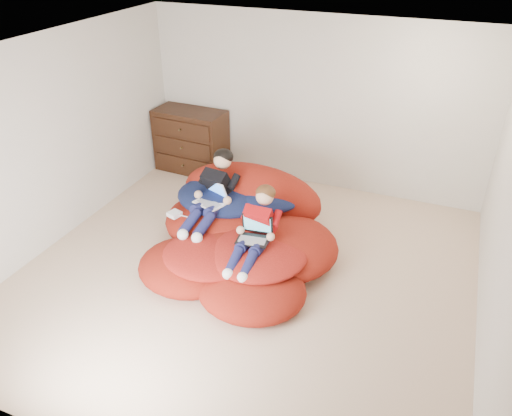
{
  "coord_description": "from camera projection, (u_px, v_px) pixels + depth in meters",
  "views": [
    {
      "loc": [
        1.85,
        -4.24,
        3.58
      ],
      "look_at": [
        -0.01,
        0.32,
        0.7
      ],
      "focal_mm": 35.0,
      "sensor_mm": 36.0,
      "label": 1
    }
  ],
  "objects": [
    {
      "name": "younger_boy",
      "position": [
        257.0,
        226.0,
        5.52
      ],
      "size": [
        0.3,
        1.03,
        0.7
      ],
      "color": "#AA0F11",
      "rests_on": "beanbag_pile"
    },
    {
      "name": "older_boy",
      "position": [
        214.0,
        189.0,
        6.09
      ],
      "size": [
        0.38,
        1.13,
        0.76
      ],
      "color": "black",
      "rests_on": "beanbag_pile"
    },
    {
      "name": "laptop_white",
      "position": [
        212.0,
        196.0,
        6.08
      ],
      "size": [
        0.42,
        0.45,
        0.25
      ],
      "color": "white",
      "rests_on": "older_boy"
    },
    {
      "name": "beanbag_pile",
      "position": [
        241.0,
        231.0,
        6.08
      ],
      "size": [
        2.32,
        2.44,
        0.89
      ],
      "color": "maroon",
      "rests_on": "ground"
    },
    {
      "name": "dresser",
      "position": [
        191.0,
        141.0,
        7.93
      ],
      "size": [
        1.14,
        0.65,
        0.99
      ],
      "color": "black",
      "rests_on": "ground"
    },
    {
      "name": "laptop_black",
      "position": [
        255.0,
        233.0,
        5.5
      ],
      "size": [
        0.38,
        0.33,
        0.26
      ],
      "color": "black",
      "rests_on": "younger_boy"
    },
    {
      "name": "cream_pillow",
      "position": [
        226.0,
        173.0,
        6.65
      ],
      "size": [
        0.39,
        0.25,
        0.25
      ],
      "primitive_type": "ellipsoid",
      "color": "white",
      "rests_on": "beanbag_pile"
    },
    {
      "name": "power_adapter",
      "position": [
        174.0,
        214.0,
        6.13
      ],
      "size": [
        0.18,
        0.18,
        0.05
      ],
      "primitive_type": "cube",
      "rotation": [
        0.0,
        0.0,
        -0.31
      ],
      "color": "white",
      "rests_on": "beanbag_pile"
    },
    {
      "name": "room_shell",
      "position": [
        246.0,
        258.0,
        5.69
      ],
      "size": [
        5.1,
        5.1,
        2.77
      ],
      "color": "#C7AA8E",
      "rests_on": "ground"
    }
  ]
}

